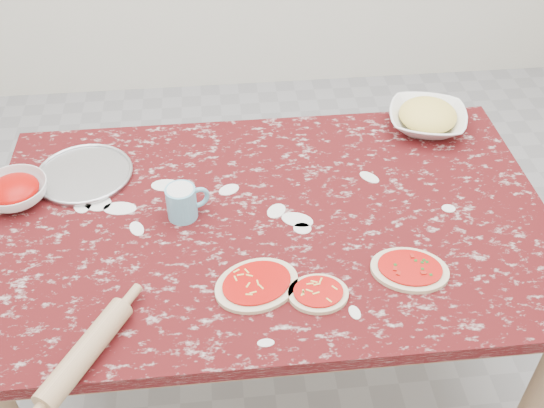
{
  "coord_description": "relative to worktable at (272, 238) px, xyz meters",
  "views": [
    {
      "loc": [
        -0.14,
        -1.33,
        1.99
      ],
      "look_at": [
        0.0,
        0.0,
        0.8
      ],
      "focal_mm": 42.01,
      "sensor_mm": 36.0,
      "label": 1
    }
  ],
  "objects": [
    {
      "name": "cheese_bowl",
      "position": [
        0.56,
        0.39,
        0.11
      ],
      "size": [
        0.32,
        0.32,
        0.06
      ],
      "primitive_type": "imported",
      "rotation": [
        0.0,
        0.0,
        -0.27
      ],
      "color": "white",
      "rests_on": "worktable"
    },
    {
      "name": "pizza_mid",
      "position": [
        0.09,
        -0.3,
        0.09
      ],
      "size": [
        0.16,
        0.13,
        0.02
      ],
      "color": "beige",
      "rests_on": "worktable"
    },
    {
      "name": "sauce_bowl",
      "position": [
        -0.74,
        0.15,
        0.11
      ],
      "size": [
        0.23,
        0.23,
        0.06
      ],
      "primitive_type": "imported",
      "rotation": [
        0.0,
        0.0,
        -0.2
      ],
      "color": "white",
      "rests_on": "worktable"
    },
    {
      "name": "rolling_pin",
      "position": [
        -0.47,
        -0.44,
        0.11
      ],
      "size": [
        0.2,
        0.28,
        0.06
      ],
      "primitive_type": "cylinder",
      "rotation": [
        0.0,
        1.57,
        1.04
      ],
      "color": "tan",
      "rests_on": "worktable"
    },
    {
      "name": "pizza_tray",
      "position": [
        -0.56,
        0.24,
        0.09
      ],
      "size": [
        0.35,
        0.35,
        0.01
      ],
      "primitive_type": "cylinder",
      "rotation": [
        0.0,
        0.0,
        -0.23
      ],
      "color": "#B2B2B7",
      "rests_on": "worktable"
    },
    {
      "name": "flour_mug",
      "position": [
        -0.25,
        0.03,
        0.13
      ],
      "size": [
        0.13,
        0.09,
        0.1
      ],
      "color": "#68B2CD",
      "rests_on": "worktable"
    },
    {
      "name": "worktable",
      "position": [
        0.0,
        0.0,
        0.0
      ],
      "size": [
        1.6,
        1.0,
        0.75
      ],
      "color": "#410C0E",
      "rests_on": "ground"
    },
    {
      "name": "ground",
      "position": [
        0.0,
        0.0,
        -0.67
      ],
      "size": [
        4.0,
        4.0,
        0.0
      ],
      "primitive_type": "plane",
      "color": "gray"
    },
    {
      "name": "pizza_left",
      "position": [
        -0.07,
        -0.26,
        0.09
      ],
      "size": [
        0.27,
        0.24,
        0.02
      ],
      "color": "beige",
      "rests_on": "worktable"
    },
    {
      "name": "pizza_right",
      "position": [
        0.34,
        -0.25,
        0.09
      ],
      "size": [
        0.24,
        0.2,
        0.02
      ],
      "color": "beige",
      "rests_on": "worktable"
    }
  ]
}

